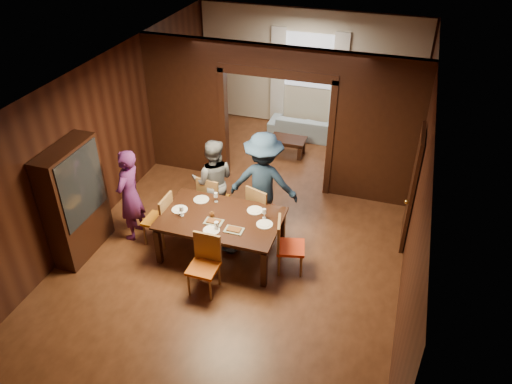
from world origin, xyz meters
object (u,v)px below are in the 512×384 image
(sofa, at_px, (306,127))
(person_grey, at_px, (213,181))
(dining_table, at_px, (222,236))
(chair_near, at_px, (203,266))
(chair_far_l, at_px, (214,197))
(chair_far_r, at_px, (263,208))
(chair_left, at_px, (157,218))
(chair_right, at_px, (291,246))
(hutch, at_px, (75,201))
(person_navy, at_px, (263,182))
(person_purple, at_px, (130,195))
(coffee_table, at_px, (288,146))

(sofa, bearing_deg, person_grey, 77.15)
(dining_table, distance_m, chair_near, 0.92)
(dining_table, bearing_deg, chair_near, -86.52)
(chair_far_l, distance_m, chair_far_r, 0.97)
(sofa, distance_m, chair_far_r, 3.89)
(person_grey, relative_size, sofa, 0.91)
(chair_left, height_order, chair_far_r, same)
(chair_right, distance_m, hutch, 3.60)
(sofa, height_order, chair_right, chair_right)
(person_grey, bearing_deg, hutch, 24.71)
(person_navy, xyz_separation_m, chair_near, (-0.38, -1.88, -0.46))
(person_purple, distance_m, chair_right, 2.91)
(person_navy, bearing_deg, hutch, 25.71)
(person_grey, distance_m, chair_left, 1.21)
(chair_left, xyz_separation_m, chair_near, (1.24, -0.89, 0.00))
(chair_right, height_order, chair_far_r, same)
(chair_far_l, relative_size, chair_near, 1.00)
(person_purple, height_order, dining_table, person_purple)
(chair_near, bearing_deg, hutch, 173.27)
(person_purple, height_order, coffee_table, person_purple)
(coffee_table, relative_size, chair_right, 0.82)
(person_grey, bearing_deg, chair_far_l, 71.75)
(coffee_table, height_order, chair_right, chair_right)
(coffee_table, bearing_deg, dining_table, -92.73)
(sofa, bearing_deg, dining_table, 85.52)
(coffee_table, relative_size, chair_near, 0.82)
(chair_left, bearing_deg, sofa, 162.80)
(person_navy, height_order, chair_far_l, person_navy)
(person_purple, bearing_deg, person_navy, 113.28)
(chair_left, xyz_separation_m, chair_far_r, (1.65, 0.87, 0.00))
(person_purple, distance_m, chair_near, 2.00)
(chair_right, distance_m, chair_near, 1.45)
(person_navy, distance_m, chair_far_l, 1.04)
(person_purple, xyz_separation_m, person_grey, (1.18, 0.91, -0.04))
(person_navy, relative_size, sofa, 1.05)
(person_purple, height_order, chair_near, person_purple)
(person_purple, relative_size, person_navy, 0.90)
(sofa, height_order, chair_left, chair_left)
(person_grey, xyz_separation_m, coffee_table, (0.68, 2.81, -0.62))
(chair_far_l, relative_size, hutch, 0.48)
(chair_near, distance_m, hutch, 2.43)
(person_grey, relative_size, chair_left, 1.69)
(person_grey, height_order, chair_near, person_grey)
(coffee_table, bearing_deg, person_navy, -84.67)
(person_grey, distance_m, chair_right, 1.98)
(chair_near, height_order, hutch, hutch)
(person_navy, distance_m, chair_far_r, 0.48)
(chair_near, bearing_deg, chair_far_r, 77.23)
(person_purple, distance_m, chair_left, 0.62)
(chair_far_r, bearing_deg, chair_left, 47.23)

